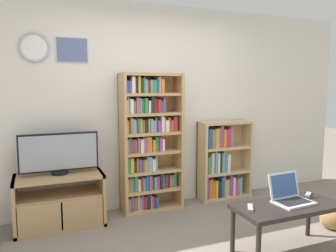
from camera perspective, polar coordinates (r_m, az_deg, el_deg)
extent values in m
cube|color=silver|center=(4.27, -3.17, 3.35)|extent=(6.11, 0.06, 2.60)
torus|color=#B2B2B7|center=(4.01, -22.24, 12.55)|extent=(0.34, 0.04, 0.34)
cylinder|color=white|center=(4.01, -22.24, 12.55)|extent=(0.28, 0.02, 0.28)
cube|color=silver|center=(4.04, -16.36, 12.60)|extent=(0.37, 0.01, 0.29)
cube|color=slate|center=(4.03, -16.35, 12.61)|extent=(0.34, 0.02, 0.27)
cube|color=tan|center=(3.96, -25.09, -12.46)|extent=(0.04, 0.47, 0.59)
cube|color=tan|center=(4.01, -11.59, -11.70)|extent=(0.04, 0.47, 0.59)
cube|color=tan|center=(3.88, -18.45, -8.29)|extent=(0.95, 0.47, 0.04)
cube|color=tan|center=(4.05, -18.14, -15.86)|extent=(0.95, 0.47, 0.04)
cube|color=tan|center=(3.94, -18.32, -11.35)|extent=(0.88, 0.44, 0.04)
cube|color=tan|center=(3.77, -21.44, -14.86)|extent=(0.42, 0.02, 0.32)
cube|color=tan|center=(3.80, -14.56, -14.45)|extent=(0.42, 0.02, 0.32)
cylinder|color=black|center=(3.89, -18.30, -7.65)|extent=(0.18, 0.18, 0.04)
cube|color=black|center=(3.84, -18.43, -4.30)|extent=(0.85, 0.05, 0.42)
cube|color=#9399A3|center=(3.81, -18.41, -4.38)|extent=(0.81, 0.01, 0.39)
cube|color=tan|center=(4.01, -7.83, -3.21)|extent=(0.04, 0.30, 1.73)
cube|color=tan|center=(4.25, 1.80, -2.58)|extent=(0.04, 0.30, 1.73)
cube|color=tan|center=(4.25, -3.50, -2.60)|extent=(0.77, 0.02, 1.73)
cube|color=tan|center=(4.34, -2.80, -13.96)|extent=(0.70, 0.26, 0.04)
cube|color=tan|center=(4.26, -2.82, -10.93)|extent=(0.70, 0.26, 0.04)
cube|color=tan|center=(4.19, -2.84, -7.78)|extent=(0.70, 0.26, 0.04)
cube|color=tan|center=(4.14, -2.86, -4.55)|extent=(0.70, 0.26, 0.04)
cube|color=tan|center=(4.10, -2.88, -1.23)|extent=(0.70, 0.26, 0.04)
cube|color=tan|center=(4.07, -2.90, 2.13)|extent=(0.70, 0.26, 0.04)
cube|color=tan|center=(4.06, -2.93, 5.53)|extent=(0.70, 0.26, 0.04)
cube|color=tan|center=(4.06, -2.95, 8.94)|extent=(0.70, 0.26, 0.04)
cube|color=#5B9389|center=(4.22, -7.13, -13.18)|extent=(0.03, 0.24, 0.16)
cube|color=red|center=(4.23, -6.74, -13.00)|extent=(0.02, 0.24, 0.19)
cube|color=#388947|center=(4.23, -6.46, -12.92)|extent=(0.02, 0.23, 0.19)
cube|color=#9E4293|center=(4.25, -5.97, -12.98)|extent=(0.04, 0.22, 0.17)
cube|color=gold|center=(4.25, -5.48, -12.77)|extent=(0.03, 0.21, 0.20)
cube|color=#759EB7|center=(4.27, -5.14, -12.98)|extent=(0.02, 0.22, 0.16)
cube|color=#9E4293|center=(4.27, -4.78, -12.81)|extent=(0.04, 0.21, 0.18)
cube|color=red|center=(4.28, -4.31, -12.85)|extent=(0.02, 0.23, 0.16)
cube|color=#232328|center=(4.29, -3.80, -12.67)|extent=(0.04, 0.22, 0.18)
cube|color=#5B9389|center=(4.30, -3.35, -12.70)|extent=(0.02, 0.23, 0.17)
cube|color=red|center=(4.32, -2.93, -12.79)|extent=(0.04, 0.21, 0.15)
cube|color=#2856A8|center=(4.33, -2.38, -12.75)|extent=(0.03, 0.24, 0.15)
cube|color=orange|center=(4.15, -7.24, -10.00)|extent=(0.03, 0.20, 0.17)
cube|color=#5B9389|center=(4.16, -6.74, -9.89)|extent=(0.03, 0.20, 0.17)
cube|color=#B75B70|center=(4.17, -6.34, -9.86)|extent=(0.02, 0.20, 0.17)
cube|color=#388947|center=(4.17, -5.89, -9.69)|extent=(0.04, 0.21, 0.19)
cube|color=white|center=(4.19, -5.35, -9.91)|extent=(0.04, 0.20, 0.15)
cube|color=red|center=(4.19, -4.90, -9.72)|extent=(0.02, 0.23, 0.18)
cube|color=#5B9389|center=(4.20, -4.56, -9.79)|extent=(0.03, 0.22, 0.16)
cube|color=#2856A8|center=(4.21, -4.04, -9.61)|extent=(0.04, 0.23, 0.18)
cube|color=#B75B70|center=(4.22, -3.58, -9.56)|extent=(0.02, 0.24, 0.18)
cube|color=#388947|center=(4.23, -3.32, -9.54)|extent=(0.02, 0.22, 0.18)
cube|color=#9E4293|center=(4.25, -3.07, -9.70)|extent=(0.02, 0.19, 0.15)
cube|color=#759EB7|center=(4.25, -2.66, -9.61)|extent=(0.03, 0.21, 0.16)
cube|color=#9E4293|center=(4.26, -2.16, -9.51)|extent=(0.04, 0.21, 0.16)
cube|color=#232328|center=(4.27, -1.58, -9.30)|extent=(0.04, 0.23, 0.19)
cube|color=gold|center=(4.29, -1.25, -9.18)|extent=(0.02, 0.19, 0.20)
cube|color=#2856A8|center=(4.30, -1.00, -9.44)|extent=(0.02, 0.18, 0.15)
cube|color=red|center=(4.30, -0.69, -9.30)|extent=(0.02, 0.20, 0.17)
cube|color=#232328|center=(4.31, -0.34, -9.21)|extent=(0.03, 0.19, 0.18)
cube|color=#B75B70|center=(4.33, 0.07, -9.30)|extent=(0.03, 0.20, 0.16)
cube|color=#388947|center=(4.34, 0.47, -9.26)|extent=(0.03, 0.19, 0.16)
cube|color=#388947|center=(4.35, 0.84, -8.97)|extent=(0.02, 0.19, 0.20)
cube|color=#388947|center=(4.09, -7.19, -6.59)|extent=(0.04, 0.21, 0.19)
cube|color=gold|center=(4.10, -6.59, -6.61)|extent=(0.04, 0.21, 0.18)
cube|color=#232328|center=(4.12, -6.10, -6.77)|extent=(0.03, 0.20, 0.15)
cube|color=orange|center=(4.13, -5.65, -6.60)|extent=(0.03, 0.19, 0.17)
cube|color=#9E4293|center=(4.12, -5.25, -6.65)|extent=(0.03, 0.23, 0.16)
cube|color=#2856A8|center=(4.13, -4.83, -6.71)|extent=(0.02, 0.24, 0.15)
cube|color=orange|center=(4.14, -4.36, -6.64)|extent=(0.04, 0.23, 0.15)
cube|color=#759EB7|center=(4.15, -3.95, -6.33)|extent=(0.02, 0.21, 0.19)
cube|color=#759EB7|center=(4.16, -3.52, -6.38)|extent=(0.04, 0.22, 0.18)
cube|color=white|center=(4.18, -2.93, -6.52)|extent=(0.04, 0.22, 0.15)
cube|color=#759EB7|center=(4.19, -2.47, -6.25)|extent=(0.03, 0.20, 0.18)
cube|color=#93704C|center=(4.04, -7.29, -3.37)|extent=(0.03, 0.22, 0.17)
cube|color=#2856A8|center=(4.05, -6.86, -3.24)|extent=(0.03, 0.20, 0.19)
cube|color=red|center=(4.06, -6.36, -3.35)|extent=(0.04, 0.20, 0.17)
cube|color=#759EB7|center=(4.07, -5.88, -3.33)|extent=(0.02, 0.18, 0.16)
cube|color=#B75B70|center=(4.07, -5.47, -3.23)|extent=(0.03, 0.23, 0.18)
cube|color=white|center=(4.08, -4.97, -3.29)|extent=(0.04, 0.24, 0.17)
cube|color=#B75B70|center=(4.09, -4.52, -3.11)|extent=(0.03, 0.23, 0.19)
cube|color=#B75B70|center=(4.10, -4.03, -3.05)|extent=(0.04, 0.23, 0.19)
cube|color=gold|center=(4.12, -3.49, -3.03)|extent=(0.04, 0.19, 0.19)
cube|color=orange|center=(4.13, -2.87, -3.27)|extent=(0.04, 0.22, 0.15)
cube|color=#388947|center=(4.15, -2.32, -2.98)|extent=(0.04, 0.19, 0.18)
cube|color=#9E4293|center=(4.16, -1.73, -3.03)|extent=(0.03, 0.22, 0.17)
cube|color=white|center=(4.18, -1.28, -3.14)|extent=(0.03, 0.22, 0.15)
cube|color=gold|center=(4.01, -7.34, -0.05)|extent=(0.04, 0.19, 0.16)
cube|color=#93704C|center=(4.01, -6.79, 0.18)|extent=(0.02, 0.24, 0.19)
cube|color=#759EB7|center=(4.02, -6.42, 0.10)|extent=(0.03, 0.22, 0.18)
cube|color=gold|center=(4.03, -6.03, 0.03)|extent=(0.02, 0.21, 0.16)
cube|color=#2856A8|center=(4.03, -5.58, 0.13)|extent=(0.03, 0.24, 0.18)
cube|color=gold|center=(4.05, -5.09, 0.12)|extent=(0.04, 0.19, 0.17)
cube|color=#93704C|center=(4.06, -4.60, 0.01)|extent=(0.02, 0.20, 0.15)
cube|color=#232328|center=(4.07, -4.17, 0.05)|extent=(0.04, 0.20, 0.15)
cube|color=gold|center=(4.08, -3.70, 0.17)|extent=(0.02, 0.21, 0.17)
cube|color=#759EB7|center=(4.08, -3.30, 0.19)|extent=(0.02, 0.24, 0.17)
cube|color=#759EB7|center=(4.10, -2.84, 0.08)|extent=(0.04, 0.21, 0.15)
cube|color=#759EB7|center=(4.12, -2.44, 0.31)|extent=(0.02, 0.19, 0.18)
cube|color=#9E4293|center=(4.12, -1.97, 0.09)|extent=(0.04, 0.22, 0.15)
cube|color=white|center=(4.13, -1.43, 0.46)|extent=(0.03, 0.23, 0.20)
cube|color=orange|center=(4.14, -1.08, 0.34)|extent=(0.02, 0.23, 0.18)
cube|color=white|center=(4.15, -0.66, 0.14)|extent=(0.04, 0.23, 0.14)
cube|color=orange|center=(4.18, -0.20, 0.37)|extent=(0.03, 0.19, 0.17)
cube|color=#B75B70|center=(4.19, 0.27, 0.20)|extent=(0.03, 0.20, 0.14)
cube|color=red|center=(4.20, 0.81, 0.49)|extent=(0.04, 0.22, 0.19)
cube|color=gold|center=(3.98, -7.49, 3.39)|extent=(0.02, 0.23, 0.16)
cube|color=#759EB7|center=(3.98, -7.22, 3.64)|extent=(0.02, 0.22, 0.19)
cube|color=white|center=(3.99, -6.73, 3.48)|extent=(0.04, 0.24, 0.17)
cube|color=#93704C|center=(4.01, -6.19, 3.34)|extent=(0.04, 0.19, 0.15)
cube|color=#B75B70|center=(4.02, -5.60, 3.63)|extent=(0.04, 0.20, 0.19)
cube|color=#759EB7|center=(4.03, -5.12, 3.60)|extent=(0.02, 0.20, 0.18)
cube|color=#388947|center=(4.04, -4.73, 3.56)|extent=(0.03, 0.18, 0.17)
cube|color=#388947|center=(4.05, -4.21, 3.64)|extent=(0.04, 0.21, 0.18)
cube|color=white|center=(4.06, -3.65, 3.42)|extent=(0.03, 0.23, 0.15)
cube|color=#232328|center=(4.06, -3.12, 3.72)|extent=(0.04, 0.24, 0.19)
cube|color=red|center=(4.09, -2.58, 3.59)|extent=(0.04, 0.20, 0.17)
cube|color=red|center=(4.09, -2.01, 3.56)|extent=(0.04, 0.24, 0.16)
cube|color=#2856A8|center=(4.11, -1.53, 3.47)|extent=(0.04, 0.21, 0.15)
cube|color=#9E4293|center=(4.13, -1.06, 3.67)|extent=(0.03, 0.20, 0.17)
cube|color=#2856A8|center=(3.97, -7.40, 6.77)|extent=(0.04, 0.21, 0.15)
cube|color=#9E4293|center=(3.99, -6.88, 6.78)|extent=(0.02, 0.21, 0.15)
cube|color=white|center=(3.99, -6.41, 7.13)|extent=(0.04, 0.22, 0.19)
cube|color=#232328|center=(4.01, -5.86, 6.98)|extent=(0.03, 0.20, 0.17)
cube|color=gold|center=(4.01, -5.41, 7.16)|extent=(0.03, 0.22, 0.20)
cube|color=#232328|center=(4.02, -4.98, 6.97)|extent=(0.03, 0.23, 0.17)
cube|color=#388947|center=(4.03, -4.60, 7.06)|extent=(0.02, 0.23, 0.18)
cube|color=#759EB7|center=(4.04, -4.21, 6.93)|extent=(0.03, 0.21, 0.16)
cube|color=red|center=(4.06, -3.80, 6.84)|extent=(0.03, 0.19, 0.15)
cube|color=#5B9389|center=(4.06, -3.32, 6.90)|extent=(0.03, 0.23, 0.16)
cube|color=#388947|center=(4.07, -2.77, 6.89)|extent=(0.04, 0.22, 0.16)
cube|color=#2856A8|center=(4.09, -2.23, 7.09)|extent=(0.03, 0.22, 0.18)
cube|color=white|center=(4.10, -1.90, 7.18)|extent=(0.02, 0.21, 0.20)
cube|color=orange|center=(4.10, -1.47, 6.96)|extent=(0.04, 0.24, 0.17)
cube|color=#B75B70|center=(4.12, -1.13, 6.86)|extent=(0.02, 0.19, 0.15)
cube|color=tan|center=(4.49, 5.97, -6.29)|extent=(0.04, 0.26, 1.08)
cube|color=tan|center=(4.86, 13.50, -5.42)|extent=(0.04, 0.26, 1.08)
cube|color=tan|center=(4.77, 9.13, -5.57)|extent=(0.76, 0.02, 1.08)
cube|color=tan|center=(4.81, 9.76, -11.95)|extent=(0.68, 0.22, 0.04)
cube|color=tan|center=(4.71, 9.85, -7.92)|extent=(0.68, 0.22, 0.04)
cube|color=tan|center=(4.63, 9.93, -3.74)|extent=(0.68, 0.22, 0.04)
cube|color=tan|center=(4.58, 10.02, 0.56)|extent=(0.68, 0.22, 0.04)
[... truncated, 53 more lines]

